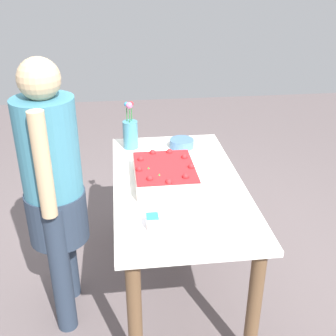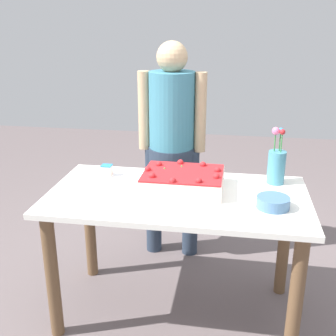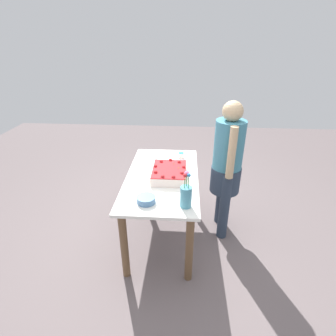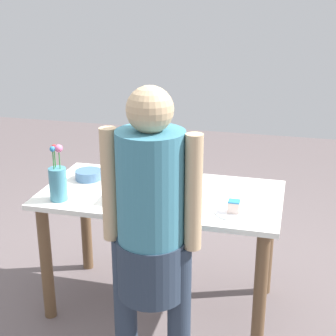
{
  "view_description": "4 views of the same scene",
  "coord_description": "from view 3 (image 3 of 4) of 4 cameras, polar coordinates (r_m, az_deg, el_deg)",
  "views": [
    {
      "loc": [
        2.08,
        -0.31,
        1.87
      ],
      "look_at": [
        0.04,
        -0.06,
        0.85
      ],
      "focal_mm": 45.0,
      "sensor_mm": 36.0,
      "label": 1
    },
    {
      "loc": [
        -0.29,
        2.03,
        1.62
      ],
      "look_at": [
        0.06,
        -0.07,
        0.86
      ],
      "focal_mm": 45.0,
      "sensor_mm": 36.0,
      "label": 2
    },
    {
      "loc": [
        -2.34,
        -0.22,
        2.02
      ],
      "look_at": [
        0.01,
        -0.06,
        0.83
      ],
      "focal_mm": 28.0,
      "sensor_mm": 36.0,
      "label": 3
    },
    {
      "loc": [
        0.72,
        -2.64,
        1.87
      ],
      "look_at": [
        0.03,
        0.04,
        0.88
      ],
      "focal_mm": 55.0,
      "sensor_mm": 36.0,
      "label": 4
    }
  ],
  "objects": [
    {
      "name": "person_standing",
      "position": [
        2.78,
        12.73,
        1.17
      ],
      "size": [
        0.45,
        0.31,
        1.49
      ],
      "rotation": [
        0.0,
        0.0,
        1.57
      ],
      "color": "#293648",
      "rests_on": "ground_plane"
    },
    {
      "name": "fruit_bowl",
      "position": [
        2.26,
        -4.78,
        -6.86
      ],
      "size": [
        0.16,
        0.16,
        0.06
      ],
      "primitive_type": "cylinder",
      "color": "teal",
      "rests_on": "dining_table"
    },
    {
      "name": "flower_vase",
      "position": [
        2.17,
        3.94,
        -5.94
      ],
      "size": [
        0.1,
        0.1,
        0.32
      ],
      "color": "teal",
      "rests_on": "dining_table"
    },
    {
      "name": "cake_knife",
      "position": [
        3.1,
        -2.6,
        2.44
      ],
      "size": [
        0.13,
        0.18,
        0.0
      ],
      "primitive_type": "cube",
      "rotation": [
        0.0,
        0.0,
        5.29
      ],
      "color": "silver",
      "rests_on": "dining_table"
    },
    {
      "name": "ground_plane",
      "position": [
        3.1,
        -1.14,
        -13.89
      ],
      "size": [
        8.0,
        8.0,
        0.0
      ],
      "primitive_type": "plane",
      "color": "#645859"
    },
    {
      "name": "dining_table",
      "position": [
        2.75,
        -1.25,
        -4.17
      ],
      "size": [
        1.37,
        0.73,
        0.74
      ],
      "color": "white",
      "rests_on": "ground_plane"
    },
    {
      "name": "sheet_cake",
      "position": [
        2.63,
        0.28,
        -1.03
      ],
      "size": [
        0.43,
        0.34,
        0.12
      ],
      "color": "#FADCCD",
      "rests_on": "dining_table"
    },
    {
      "name": "serving_plate_with_slice",
      "position": [
        3.06,
        2.88,
        2.43
      ],
      "size": [
        0.2,
        0.2,
        0.07
      ],
      "color": "white",
      "rests_on": "dining_table"
    }
  ]
}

